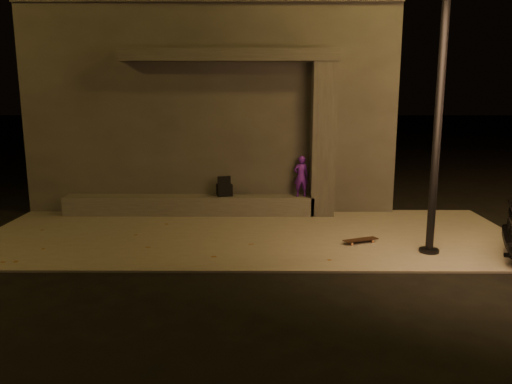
{
  "coord_description": "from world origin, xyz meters",
  "views": [
    {
      "loc": [
        0.18,
        -8.04,
        2.93
      ],
      "look_at": [
        0.13,
        2.0,
        0.94
      ],
      "focal_mm": 35.0,
      "sensor_mm": 36.0,
      "label": 1
    }
  ],
  "objects_px": {
    "skateboarder": "(301,176)",
    "street_lamp_0": "(445,18)",
    "backpack": "(225,189)",
    "skateboard": "(361,240)",
    "column": "(323,140)"
  },
  "relations": [
    {
      "from": "column",
      "to": "street_lamp_0",
      "type": "xyz_separation_m",
      "value": [
        1.64,
        -2.94,
        2.33
      ]
    },
    {
      "from": "skateboarder",
      "to": "street_lamp_0",
      "type": "xyz_separation_m",
      "value": [
        2.14,
        -2.94,
        3.2
      ]
    },
    {
      "from": "column",
      "to": "skateboard",
      "type": "xyz_separation_m",
      "value": [
        0.48,
        -2.38,
        -1.74
      ]
    },
    {
      "from": "skateboarder",
      "to": "skateboard",
      "type": "bearing_deg",
      "value": 104.99
    },
    {
      "from": "skateboarder",
      "to": "backpack",
      "type": "xyz_separation_m",
      "value": [
        -1.84,
        -0.0,
        -0.32
      ]
    },
    {
      "from": "street_lamp_0",
      "to": "skateboarder",
      "type": "bearing_deg",
      "value": 126.06
    },
    {
      "from": "column",
      "to": "skateboard",
      "type": "distance_m",
      "value": 2.98
    },
    {
      "from": "backpack",
      "to": "skateboarder",
      "type": "bearing_deg",
      "value": -17.43
    },
    {
      "from": "column",
      "to": "skateboarder",
      "type": "bearing_deg",
      "value": 180.0
    },
    {
      "from": "skateboarder",
      "to": "skateboard",
      "type": "height_order",
      "value": "skateboarder"
    },
    {
      "from": "skateboarder",
      "to": "street_lamp_0",
      "type": "relative_size",
      "value": 0.13
    },
    {
      "from": "backpack",
      "to": "column",
      "type": "bearing_deg",
      "value": -17.43
    },
    {
      "from": "backpack",
      "to": "skateboard",
      "type": "relative_size",
      "value": 0.68
    },
    {
      "from": "column",
      "to": "backpack",
      "type": "bearing_deg",
      "value": -180.0
    },
    {
      "from": "backpack",
      "to": "street_lamp_0",
      "type": "relative_size",
      "value": 0.07
    }
  ]
}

